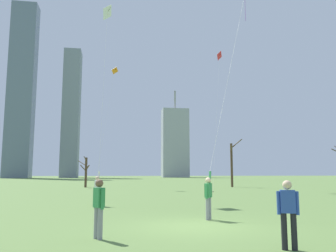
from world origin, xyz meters
name	(u,v)px	position (x,y,z in m)	size (l,w,h in m)	color
ground_plane	(196,227)	(0.00, 0.00, 0.00)	(400.00, 400.00, 0.00)	#5B7A3D
kite_flyer_midfield_center_white	(100,137)	(-3.59, 9.46, 3.97)	(0.62, 7.25, 14.92)	#726656
kite_flyer_foreground_right_purple	(221,125)	(1.93, 3.05, 3.90)	(5.25, 6.96, 14.55)	gray
bystander_far_off_by_trees	(99,205)	(-3.18, -1.74, 0.90)	(0.34, 0.46, 1.62)	gray
bystander_strolling_midfield	(288,211)	(1.33, -3.84, 0.90)	(0.48, 0.31, 1.62)	black
distant_kite_low_near_trees_orange	(113,80)	(-2.95, 31.16, 13.30)	(2.46, 3.49, 15.13)	orange
distant_kite_drifting_right_red	(219,63)	(9.10, 25.56, 14.35)	(3.14, 6.02, 15.97)	red
bare_tree_center	(232,163)	(12.45, 31.49, 3.09)	(1.66, 1.71, 6.16)	#4C3828
bare_tree_left_of_center	(86,171)	(-6.11, 33.28, 2.02)	(1.57, 2.60, 3.84)	#4C3828
skyline_slender_spire	(175,143)	(22.18, 126.60, 13.91)	(10.62, 6.37, 35.49)	#9EA3AD
skyline_squat_block	(71,113)	(-18.90, 124.28, 24.65)	(6.26, 8.13, 49.29)	gray
skyline_wide_slab	(22,89)	(-35.52, 116.46, 31.71)	(8.77, 6.53, 63.42)	slate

